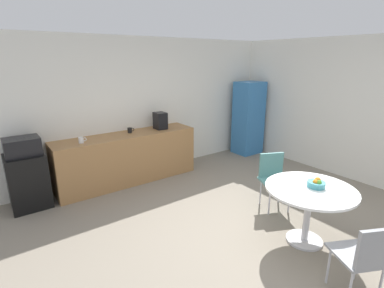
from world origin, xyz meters
The scene contains 14 objects.
ground_plane centered at (0.00, 0.00, 0.00)m, with size 6.00×6.00×0.00m, color gray.
wall_back centered at (0.00, 3.00, 1.30)m, with size 6.00×0.10×2.60m, color white.
wall_side_right centered at (3.00, 0.00, 1.30)m, with size 0.10×6.00×2.60m, color white.
counter_block centered at (-0.49, 2.65, 0.45)m, with size 2.56×0.60×0.90m, color #9E7042.
mini_fridge centered at (-2.12, 2.65, 0.42)m, with size 0.54×0.54×0.84m, color black.
microwave centered at (-2.12, 2.65, 0.97)m, with size 0.48×0.38×0.26m, color black.
locker_cabinet centered at (2.55, 2.55, 0.85)m, with size 0.60×0.50×1.69m, color #3372B2.
round_table centered at (0.50, -0.39, 0.59)m, with size 1.06×1.06×0.73m.
chair_gray centered at (0.08, -1.24, 0.52)m, with size 0.56×0.56×0.83m.
chair_teal centered at (0.91, 0.47, 0.52)m, with size 0.56×0.56×0.83m.
fruit_bowl centered at (0.58, -0.41, 0.78)m, with size 0.21×0.21×0.13m.
mug_white centered at (-1.30, 2.56, 0.95)m, with size 0.13×0.08×0.09m.
mug_green centered at (-0.38, 2.72, 0.95)m, with size 0.13×0.08×0.09m.
coffee_maker centered at (0.22, 2.65, 1.06)m, with size 0.20×0.24×0.32m, color black.
Camera 1 is at (-2.50, -2.10, 2.22)m, focal length 27.10 mm.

